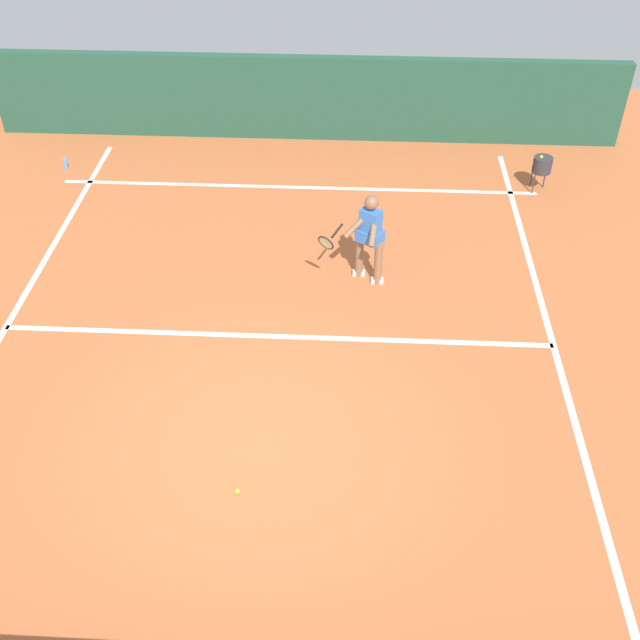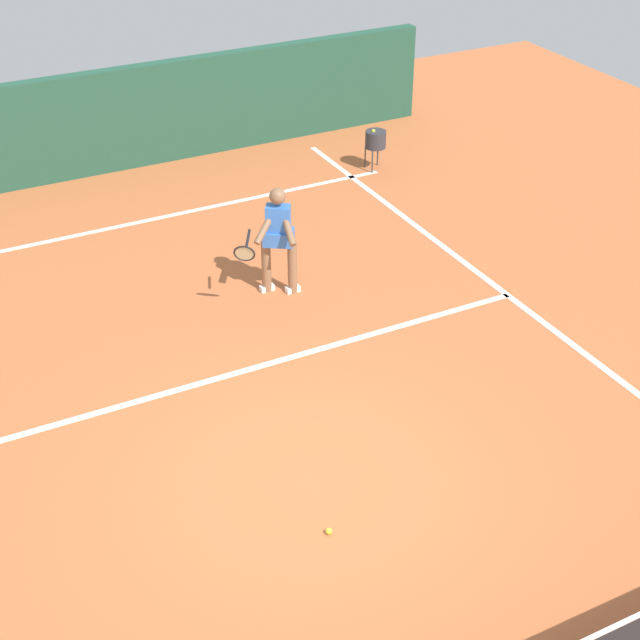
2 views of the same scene
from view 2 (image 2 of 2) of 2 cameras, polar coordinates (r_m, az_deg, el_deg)
name	(u,v)px [view 2 (image 2 of 2)]	position (r m, az deg, el deg)	size (l,w,h in m)	color
ground_plane	(310,481)	(10.15, -0.57, -9.55)	(23.72, 23.72, 0.00)	#C66638
court_back_wall	(76,127)	(17.01, -14.29, 11.06)	(13.23, 0.24, 1.77)	#23513D
baseline_marking	(121,226)	(15.38, -11.75, 5.49)	(9.23, 0.10, 0.01)	white
service_line_marking	(231,374)	(11.69, -5.29, -3.23)	(8.23, 0.10, 0.01)	white
sideline_left_marking	(614,376)	(12.15, 17.09, -3.20)	(0.10, 16.25, 0.01)	white
tennis_player	(278,238)	(12.89, -2.53, 4.91)	(1.08, 0.77, 1.55)	#8C6647
tennis_ball_near	(329,531)	(9.58, 0.53, -12.44)	(0.07, 0.07, 0.07)	#D1E533
ball_hopper	(376,140)	(16.91, 3.32, 10.65)	(0.36, 0.36, 0.74)	#333338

